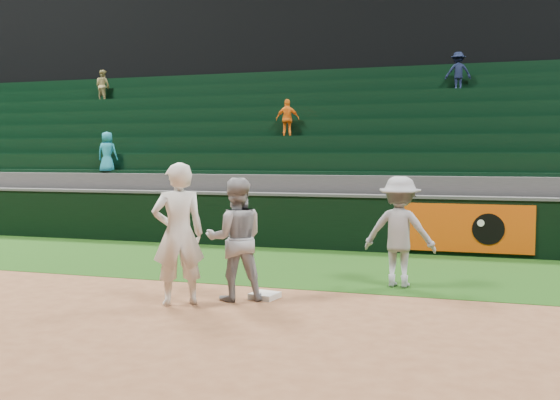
{
  "coord_description": "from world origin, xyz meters",
  "views": [
    {
      "loc": [
        3.04,
        -8.38,
        2.08
      ],
      "look_at": [
        -0.24,
        2.3,
        1.3
      ],
      "focal_mm": 40.0,
      "sensor_mm": 36.0,
      "label": 1
    }
  ],
  "objects_px": {
    "baserunner": "(236,239)",
    "base_coach": "(400,232)",
    "first_base": "(265,296)",
    "first_baseman": "(178,234)"
  },
  "relations": [
    {
      "from": "base_coach",
      "to": "first_baseman",
      "type": "bearing_deg",
      "value": 40.59
    },
    {
      "from": "first_base",
      "to": "base_coach",
      "type": "height_order",
      "value": "base_coach"
    },
    {
      "from": "first_base",
      "to": "base_coach",
      "type": "bearing_deg",
      "value": 37.93
    },
    {
      "from": "first_base",
      "to": "baserunner",
      "type": "height_order",
      "value": "baserunner"
    },
    {
      "from": "baserunner",
      "to": "base_coach",
      "type": "height_order",
      "value": "baserunner"
    },
    {
      "from": "first_base",
      "to": "first_baseman",
      "type": "xyz_separation_m",
      "value": [
        -1.04,
        -0.71,
        0.96
      ]
    },
    {
      "from": "baserunner",
      "to": "first_baseman",
      "type": "bearing_deg",
      "value": 12.8
    },
    {
      "from": "first_base",
      "to": "base_coach",
      "type": "distance_m",
      "value": 2.43
    },
    {
      "from": "first_baseman",
      "to": "baserunner",
      "type": "height_order",
      "value": "first_baseman"
    },
    {
      "from": "first_base",
      "to": "baserunner",
      "type": "relative_size",
      "value": 0.21
    }
  ]
}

